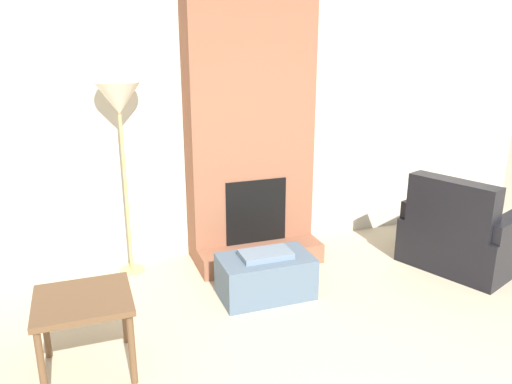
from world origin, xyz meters
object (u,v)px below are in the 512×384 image
ottoman (266,275)px  floor_lamp_left (119,105)px  armchair (460,238)px  side_table (84,308)px

ottoman → floor_lamp_left: 1.94m
ottoman → armchair: size_ratio=0.65×
armchair → floor_lamp_left: bearing=50.4°
armchair → floor_lamp_left: size_ratio=0.68×
side_table → floor_lamp_left: bearing=73.0°
floor_lamp_left → side_table: bearing=-107.0°
side_table → armchair: bearing=7.7°
ottoman → floor_lamp_left: size_ratio=0.44×
ottoman → floor_lamp_left: bearing=139.6°
ottoman → armchair: armchair is taller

